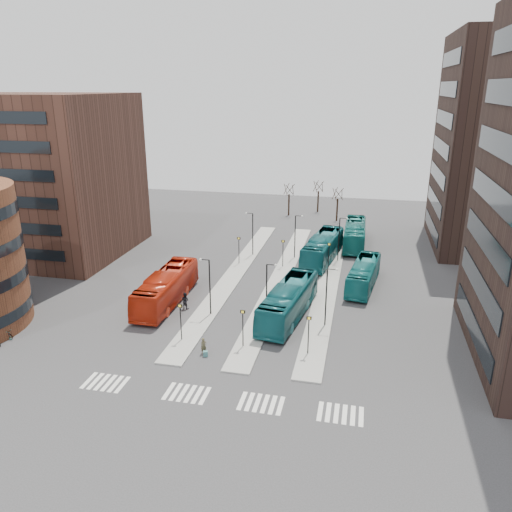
% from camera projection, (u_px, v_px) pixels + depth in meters
% --- Properties ---
extents(ground, '(160.00, 160.00, 0.00)m').
position_uv_depth(ground, '(181.00, 427.00, 35.38)').
color(ground, '#303032').
rests_on(ground, ground).
extents(island_left, '(2.50, 45.00, 0.15)m').
position_uv_depth(island_left, '(234.00, 274.00, 63.88)').
color(island_left, gray).
rests_on(island_left, ground).
extents(island_mid, '(2.50, 45.00, 0.15)m').
position_uv_depth(island_mid, '(280.00, 278.00, 62.65)').
color(island_mid, gray).
rests_on(island_mid, ground).
extents(island_right, '(2.50, 45.00, 0.15)m').
position_uv_depth(island_right, '(328.00, 282.00, 61.42)').
color(island_right, gray).
rests_on(island_right, ground).
extents(suitcase, '(0.49, 0.44, 0.50)m').
position_uv_depth(suitcase, '(206.00, 354.00, 44.58)').
color(suitcase, '#231C9A').
rests_on(suitcase, ground).
extents(red_bus, '(3.11, 13.06, 3.63)m').
position_uv_depth(red_bus, '(166.00, 288.00, 55.09)').
color(red_bus, '#B7250E').
rests_on(red_bus, ground).
extents(teal_bus_a, '(4.84, 13.25, 3.61)m').
position_uv_depth(teal_bus_a, '(288.00, 301.00, 51.65)').
color(teal_bus_a, '#13585F').
rests_on(teal_bus_a, ground).
extents(teal_bus_b, '(4.97, 13.56, 3.69)m').
position_uv_depth(teal_bus_b, '(323.00, 248.00, 68.40)').
color(teal_bus_b, '#145E65').
rests_on(teal_bus_b, ground).
extents(teal_bus_c, '(4.10, 11.39, 3.10)m').
position_uv_depth(teal_bus_c, '(364.00, 274.00, 59.64)').
color(teal_bus_c, '#166F70').
rests_on(teal_bus_c, ground).
extents(teal_bus_d, '(3.03, 12.71, 3.54)m').
position_uv_depth(teal_bus_d, '(355.00, 234.00, 74.99)').
color(teal_bus_d, '#156C69').
rests_on(teal_bus_d, ground).
extents(traveller, '(0.66, 0.62, 1.50)m').
position_uv_depth(traveller, '(204.00, 346.00, 44.91)').
color(traveller, '#4A432C').
rests_on(traveller, ground).
extents(commuter_a, '(1.05, 0.90, 1.84)m').
position_uv_depth(commuter_a, '(185.00, 301.00, 53.94)').
color(commuter_a, black).
rests_on(commuter_a, ground).
extents(commuter_b, '(0.76, 1.05, 1.65)m').
position_uv_depth(commuter_b, '(276.00, 318.00, 50.21)').
color(commuter_b, black).
rests_on(commuter_b, ground).
extents(commuter_c, '(1.04, 1.22, 1.64)m').
position_uv_depth(commuter_c, '(288.00, 318.00, 50.21)').
color(commuter_c, black).
rests_on(commuter_c, ground).
extents(bicycle_far, '(1.81, 0.92, 0.91)m').
position_uv_depth(bicycle_far, '(6.00, 334.00, 47.68)').
color(bicycle_far, gray).
rests_on(bicycle_far, ground).
extents(crosswalk_stripes, '(22.35, 2.40, 0.01)m').
position_uv_depth(crosswalk_stripes, '(220.00, 398.00, 38.71)').
color(crosswalk_stripes, silver).
rests_on(crosswalk_stripes, ground).
extents(office_block, '(25.00, 20.12, 22.00)m').
position_uv_depth(office_block, '(35.00, 175.00, 70.14)').
color(office_block, '#472A21').
rests_on(office_block, ground).
extents(sign_poles, '(12.45, 22.12, 3.65)m').
position_uv_depth(sign_poles, '(267.00, 280.00, 55.51)').
color(sign_poles, black).
rests_on(sign_poles, ground).
extents(lamp_posts, '(14.04, 20.24, 6.12)m').
position_uv_depth(lamp_posts, '(283.00, 257.00, 59.54)').
color(lamp_posts, black).
rests_on(lamp_posts, ground).
extents(bare_trees, '(10.97, 8.14, 5.90)m').
position_uv_depth(bare_trees, '(315.00, 201.00, 91.82)').
color(bare_trees, black).
rests_on(bare_trees, ground).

